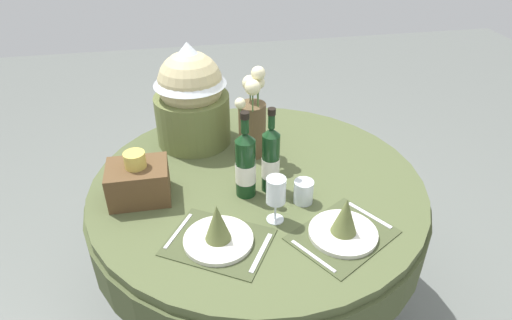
{
  "coord_description": "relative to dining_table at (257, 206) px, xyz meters",
  "views": [
    {
      "loc": [
        -0.28,
        -1.47,
        1.82
      ],
      "look_at": [
        0.0,
        0.03,
        0.83
      ],
      "focal_mm": 31.41,
      "sensor_mm": 36.0,
      "label": 1
    }
  ],
  "objects": [
    {
      "name": "ground",
      "position": [
        0.0,
        0.0,
        -0.62
      ],
      "size": [
        8.0,
        8.0,
        0.0
      ],
      "primitive_type": "plane",
      "color": "slate"
    },
    {
      "name": "dining_table",
      "position": [
        0.0,
        0.0,
        0.0
      ],
      "size": [
        1.39,
        1.39,
        0.75
      ],
      "color": "#4C5633",
      "rests_on": "ground"
    },
    {
      "name": "place_setting_left",
      "position": [
        -0.2,
        -0.33,
        0.18
      ],
      "size": [
        0.43,
        0.4,
        0.16
      ],
      "color": "#41492B",
      "rests_on": "dining_table"
    },
    {
      "name": "place_setting_right",
      "position": [
        0.23,
        -0.38,
        0.18
      ],
      "size": [
        0.43,
        0.4,
        0.16
      ],
      "color": "#41492B",
      "rests_on": "dining_table"
    },
    {
      "name": "flower_vase",
      "position": [
        0.02,
        0.21,
        0.31
      ],
      "size": [
        0.14,
        0.18,
        0.42
      ],
      "color": "brown",
      "rests_on": "dining_table"
    },
    {
      "name": "wine_bottle_left",
      "position": [
        -0.06,
        -0.08,
        0.27
      ],
      "size": [
        0.08,
        0.08,
        0.36
      ],
      "color": "#143819",
      "rests_on": "dining_table"
    },
    {
      "name": "wine_bottle_centre",
      "position": [
        0.04,
        -0.06,
        0.27
      ],
      "size": [
        0.07,
        0.07,
        0.36
      ],
      "color": "#143819",
      "rests_on": "dining_table"
    },
    {
      "name": "wine_glass_right",
      "position": [
        0.02,
        -0.25,
        0.26
      ],
      "size": [
        0.07,
        0.07,
        0.18
      ],
      "color": "silver",
      "rests_on": "dining_table"
    },
    {
      "name": "tumbler_near_right",
      "position": [
        0.15,
        -0.17,
        0.18
      ],
      "size": [
        0.08,
        0.08,
        0.09
      ],
      "primitive_type": "cylinder",
      "color": "silver",
      "rests_on": "dining_table"
    },
    {
      "name": "gift_tub_back_left",
      "position": [
        -0.23,
        0.38,
        0.38
      ],
      "size": [
        0.34,
        0.34,
        0.47
      ],
      "color": "olive",
      "rests_on": "dining_table"
    },
    {
      "name": "woven_basket_side_left",
      "position": [
        -0.47,
        -0.02,
        0.21
      ],
      "size": [
        0.23,
        0.18,
        0.2
      ],
      "color": "brown",
      "rests_on": "dining_table"
    }
  ]
}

